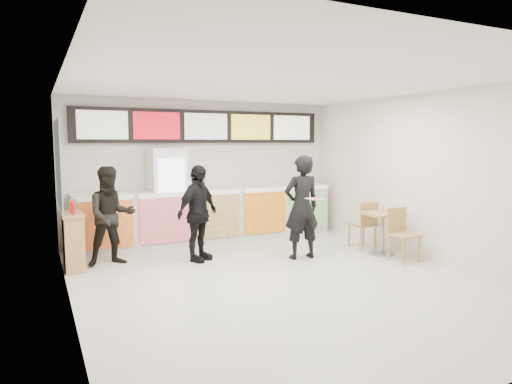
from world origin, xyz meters
TOP-DOWN VIEW (x-y plane):
  - floor at (0.00, 0.00)m, footprint 7.00×7.00m
  - ceiling at (0.00, 0.00)m, footprint 7.00×7.00m
  - wall_back at (0.00, 3.50)m, footprint 6.00×0.00m
  - wall_left at (-3.00, 0.00)m, footprint 0.00×7.00m
  - wall_right at (3.00, 0.00)m, footprint 0.00×7.00m
  - service_counter at (0.00, 3.09)m, footprint 5.56×0.77m
  - menu_board at (0.00, 3.41)m, footprint 5.50×0.14m
  - drinks_fridge at (-0.93, 3.11)m, footprint 0.70×0.67m
  - mirror_panel at (-2.99, 2.45)m, footprint 0.01×2.00m
  - customer_main at (0.98, 1.04)m, footprint 0.71×0.49m
  - customer_left at (-2.20, 2.11)m, footprint 0.87×0.70m
  - customer_mid at (-0.77, 1.69)m, footprint 1.08×0.90m
  - pizza_slice at (0.98, 0.59)m, footprint 0.36×0.36m
  - cafe_table at (2.50, 0.61)m, footprint 0.65×1.63m
  - condiment_ledge at (-2.82, 2.12)m, footprint 0.34×0.85m

SIDE VIEW (x-z plane):
  - floor at x=0.00m, z-range 0.00..0.00m
  - condiment_ledge at x=-2.82m, z-range -0.08..1.05m
  - cafe_table at x=2.50m, z-range 0.08..1.03m
  - service_counter at x=0.00m, z-range 0.00..1.14m
  - customer_left at x=-2.20m, z-range 0.00..1.71m
  - customer_mid at x=-0.77m, z-range 0.00..1.72m
  - customer_main at x=0.98m, z-range 0.00..1.89m
  - drinks_fridge at x=-0.93m, z-range 0.00..2.00m
  - pizza_slice at x=0.98m, z-range 1.15..1.17m
  - wall_back at x=0.00m, z-range -1.50..4.50m
  - wall_left at x=-3.00m, z-range -2.00..5.00m
  - wall_right at x=3.00m, z-range -2.00..5.00m
  - mirror_panel at x=-2.99m, z-range 1.00..2.50m
  - menu_board at x=0.00m, z-range 2.10..2.80m
  - ceiling at x=0.00m, z-range 3.00..3.00m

